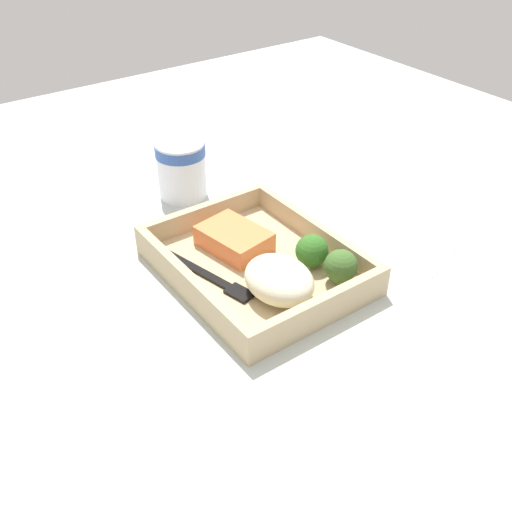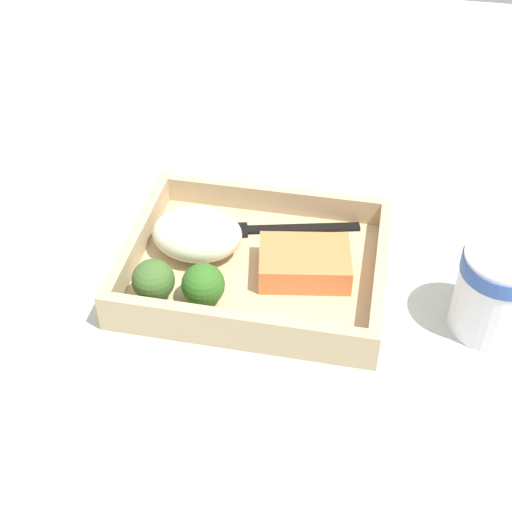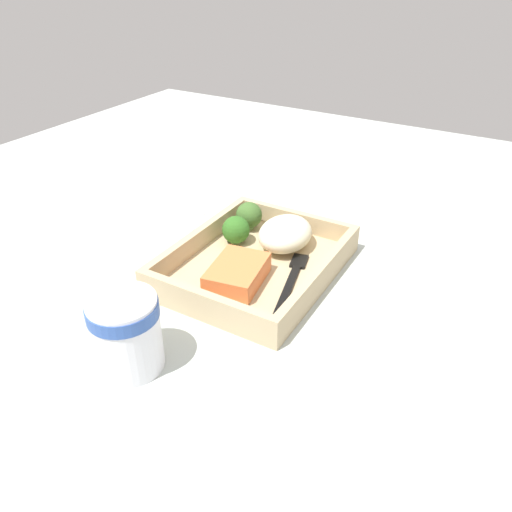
% 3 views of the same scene
% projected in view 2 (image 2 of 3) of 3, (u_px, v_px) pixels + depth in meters
% --- Properties ---
extents(ground_plane, '(1.60, 1.60, 0.02)m').
position_uv_depth(ground_plane, '(256.00, 282.00, 0.75)').
color(ground_plane, '#B4BDB6').
extents(takeout_tray, '(0.27, 0.21, 0.01)m').
position_uv_depth(takeout_tray, '(256.00, 271.00, 0.74)').
color(takeout_tray, tan).
rests_on(takeout_tray, ground_plane).
extents(tray_rim, '(0.27, 0.21, 0.03)m').
position_uv_depth(tray_rim, '(256.00, 256.00, 0.73)').
color(tray_rim, tan).
rests_on(tray_rim, takeout_tray).
extents(salmon_fillet, '(0.10, 0.08, 0.03)m').
position_uv_depth(salmon_fillet, '(304.00, 263.00, 0.72)').
color(salmon_fillet, orange).
rests_on(salmon_fillet, takeout_tray).
extents(mashed_potatoes, '(0.10, 0.08, 0.05)m').
position_uv_depth(mashed_potatoes, '(197.00, 234.00, 0.74)').
color(mashed_potatoes, beige).
rests_on(mashed_potatoes, takeout_tray).
extents(broccoli_floret_1, '(0.04, 0.04, 0.05)m').
position_uv_depth(broccoli_floret_1, '(153.00, 281.00, 0.69)').
color(broccoli_floret_1, '#759A56').
rests_on(broccoli_floret_1, takeout_tray).
extents(broccoli_floret_2, '(0.04, 0.04, 0.04)m').
position_uv_depth(broccoli_floret_2, '(203.00, 285.00, 0.69)').
color(broccoli_floret_2, '#89A361').
rests_on(broccoli_floret_2, takeout_tray).
extents(fork, '(0.16, 0.05, 0.00)m').
position_uv_depth(fork, '(278.00, 229.00, 0.78)').
color(fork, black).
rests_on(fork, takeout_tray).
extents(paper_cup, '(0.08, 0.08, 0.09)m').
position_uv_depth(paper_cup, '(497.00, 288.00, 0.66)').
color(paper_cup, white).
rests_on(paper_cup, ground_plane).
extents(receipt_slip, '(0.13, 0.16, 0.00)m').
position_uv_depth(receipt_slip, '(107.00, 450.00, 0.59)').
color(receipt_slip, white).
rests_on(receipt_slip, ground_plane).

